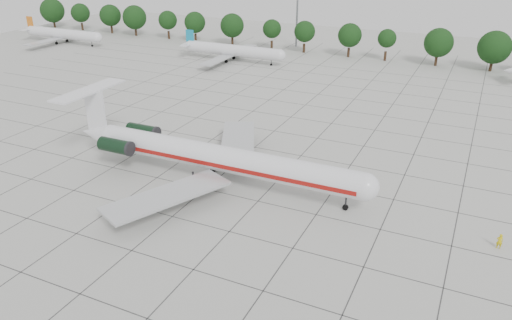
{
  "coord_description": "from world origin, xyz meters",
  "views": [
    {
      "loc": [
        23.99,
        -51.67,
        32.23
      ],
      "look_at": [
        -2.5,
        4.69,
        3.5
      ],
      "focal_mm": 35.0,
      "sensor_mm": 36.0,
      "label": 1
    }
  ],
  "objects_px": {
    "main_airliner": "(207,155)",
    "bg_airliner_b": "(232,51)",
    "bg_airliner_a": "(63,34)",
    "ground_crew": "(500,241)"
  },
  "relations": [
    {
      "from": "main_airliner",
      "to": "bg_airliner_b",
      "type": "distance_m",
      "value": 70.71
    },
    {
      "from": "main_airliner",
      "to": "bg_airliner_a",
      "type": "bearing_deg",
      "value": 144.42
    },
    {
      "from": "bg_airliner_a",
      "to": "bg_airliner_b",
      "type": "distance_m",
      "value": 58.83
    },
    {
      "from": "ground_crew",
      "to": "bg_airliner_b",
      "type": "height_order",
      "value": "bg_airliner_b"
    },
    {
      "from": "ground_crew",
      "to": "bg_airliner_a",
      "type": "bearing_deg",
      "value": -36.08
    },
    {
      "from": "ground_crew",
      "to": "bg_airliner_b",
      "type": "distance_m",
      "value": 93.6
    },
    {
      "from": "main_airliner",
      "to": "bg_airliner_b",
      "type": "relative_size",
      "value": 1.64
    },
    {
      "from": "bg_airliner_a",
      "to": "bg_airliner_b",
      "type": "xyz_separation_m",
      "value": [
        58.81,
        1.7,
        0.0
      ]
    },
    {
      "from": "main_airliner",
      "to": "bg_airliner_a",
      "type": "xyz_separation_m",
      "value": [
        -88.46,
        62.49,
        -0.93
      ]
    },
    {
      "from": "main_airliner",
      "to": "ground_crew",
      "type": "relative_size",
      "value": 25.06
    }
  ]
}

